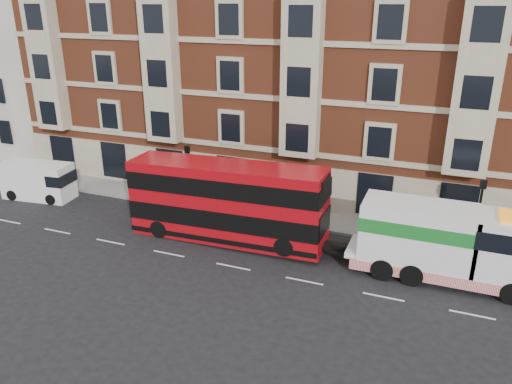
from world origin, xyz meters
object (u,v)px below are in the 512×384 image
at_px(box_van, 38,181).
at_px(pedestrian, 180,193).
at_px(tow_truck, 444,242).
at_px(double_decker_bus, 227,201).

distance_m(box_van, pedestrian, 10.64).
height_order(tow_truck, box_van, tow_truck).
bearing_deg(pedestrian, tow_truck, -9.89).
relative_size(tow_truck, pedestrian, 5.09).
bearing_deg(tow_truck, box_van, 177.49).
distance_m(tow_truck, box_van, 27.62).
height_order(double_decker_bus, box_van, double_decker_bus).
bearing_deg(double_decker_bus, tow_truck, -0.00).
bearing_deg(double_decker_bus, pedestrian, 146.99).
height_order(double_decker_bus, pedestrian, double_decker_bus).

